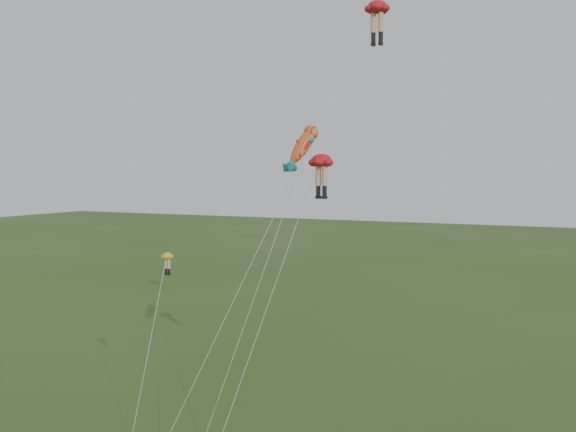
% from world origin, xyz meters
% --- Properties ---
extents(legs_kite_red_high, '(8.76, 11.89, 24.46)m').
position_xyz_m(legs_kite_red_high, '(6.23, 8.39, 23.52)').
color(legs_kite_red_high, red).
rests_on(legs_kite_red_high, ground).
extents(legs_kite_red_mid, '(3.51, 9.01, 15.39)m').
position_xyz_m(legs_kite_red_mid, '(4.30, 4.76, 14.62)').
color(legs_kite_red_mid, red).
rests_on(legs_kite_red_mid, ground).
extents(legs_kite_yellow, '(0.92, 4.52, 9.77)m').
position_xyz_m(legs_kite_yellow, '(-3.75, 1.13, 8.68)').
color(legs_kite_yellow, gold).
rests_on(legs_kite_yellow, ground).
extents(fish_kite, '(4.47, 6.74, 17.28)m').
position_xyz_m(fish_kite, '(3.23, 4.78, 15.82)').
color(fish_kite, orange).
rests_on(fish_kite, ground).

